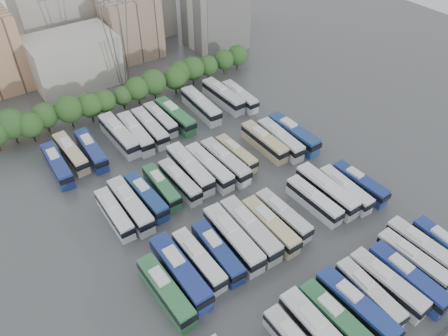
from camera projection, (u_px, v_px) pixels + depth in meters
ground at (239, 215)px, 74.77m from camera, size 220.00×220.00×0.00m
tree_line at (123, 92)px, 97.64m from camera, size 65.26×7.44×7.85m
city_buildings at (50, 37)px, 111.40m from camera, size 102.00×35.00×20.00m
apartment_tower at (215, 0)px, 117.35m from camera, size 14.00×14.00×26.00m
electricity_pylon at (113, 14)px, 94.82m from camera, size 9.00×6.91×33.83m
bus_r0_s5 at (319, 334)px, 56.12m from camera, size 2.93×13.27×4.16m
bus_r0_s6 at (337, 320)px, 57.72m from camera, size 3.04×12.43×3.88m
bus_r0_s7 at (356, 307)px, 59.12m from camera, size 3.44×13.02×4.05m
bus_r0_s8 at (369, 293)px, 60.99m from camera, size 2.99×11.59×3.61m
bus_r0_s9 at (387, 284)px, 62.05m from camera, size 3.20×12.39×3.85m
bus_r0_s10 at (407, 278)px, 62.71m from camera, size 2.95×12.69×3.97m
bus_r0_s11 at (413, 261)px, 65.21m from camera, size 3.08×11.93×3.71m
bus_r0_s12 at (422, 248)px, 67.06m from camera, size 3.07×12.09×3.77m
bus_r0_s13 at (447, 247)px, 67.22m from camera, size 2.92×11.76×3.67m
bus_r1_s1 at (166, 291)px, 61.09m from camera, size 3.03×12.47×3.89m
bus_r1_s2 at (180, 272)px, 63.35m from camera, size 2.98×13.66×4.29m
bus_r1_s3 at (199, 260)px, 65.30m from camera, size 2.74×11.83×3.70m
bus_r1_s4 at (218, 252)px, 66.44m from camera, size 3.09×12.03×3.74m
bus_r1_s5 at (233, 238)px, 68.16m from camera, size 3.35×13.63×4.25m
bus_r1_s6 at (250, 229)px, 69.57m from camera, size 3.22×13.57×4.24m
bus_r1_s7 at (270, 226)px, 70.44m from camera, size 2.69×12.29×3.86m
bus_r1_s8 at (283, 215)px, 72.31m from camera, size 2.88×11.72×3.66m
bus_r1_s10 at (314, 200)px, 75.02m from camera, size 2.86×11.60×3.62m
bus_r1_s11 at (327, 190)px, 76.56m from camera, size 3.05×13.19×4.13m
bus_r1_s12 at (345, 189)px, 77.15m from camera, size 2.89×11.51×3.59m
bus_r1_s13 at (360, 183)px, 78.41m from camera, size 3.00×11.41×3.55m
bus_r2_s1 at (115, 214)px, 72.65m from camera, size 2.59×11.38×3.56m
bus_r2_s2 at (131, 205)px, 73.82m from camera, size 2.88×12.91×4.05m
bus_r2_s3 at (146, 196)px, 75.73m from camera, size 2.97×11.79×3.67m
bus_r2_s4 at (161, 187)px, 77.78m from camera, size 2.73×11.13×3.47m
bus_r2_s5 at (180, 181)px, 78.76m from camera, size 2.77×11.46×3.58m
bus_r2_s6 at (190, 169)px, 80.98m from camera, size 3.17×13.46×4.21m
bus_r2_s7 at (209, 167)px, 81.50m from camera, size 3.09×12.79×3.99m
bus_r2_s8 at (225, 162)px, 82.68m from camera, size 3.17×12.92×4.03m
bus_r2_s9 at (236, 154)px, 85.05m from camera, size 2.71×10.88×3.39m
bus_r2_s11 at (264, 142)px, 87.59m from camera, size 2.70×12.32×3.87m
bus_r2_s12 at (280, 139)px, 88.13m from camera, size 3.34×12.62×3.92m
bus_r2_s13 at (293, 134)px, 89.43m from camera, size 3.12×13.20×4.12m
bus_r3_s0 at (57, 165)px, 82.11m from camera, size 2.91×12.21×3.81m
bus_r3_s1 at (71, 153)px, 84.93m from camera, size 3.13×12.10×3.77m
bus_r3_s2 at (91, 150)px, 85.59m from camera, size 2.96×12.18×3.80m
bus_r3_s4 at (119, 135)px, 88.99m from camera, size 3.26×13.68×4.27m
bus_r3_s5 at (135, 133)px, 89.65m from camera, size 3.42×13.06×4.06m
bus_r3_s6 at (150, 128)px, 91.20m from camera, size 3.04×12.80×4.00m
bus_r3_s7 at (160, 119)px, 93.96m from camera, size 2.53×11.34×3.55m
bus_r3_s8 at (175, 116)px, 94.54m from camera, size 3.24×12.86×4.01m
bus_r3_s10 at (201, 105)px, 97.57m from camera, size 3.34×13.38×4.17m
bus_r3_s12 at (223, 96)px, 100.67m from camera, size 3.22×13.42×4.19m
bus_r3_s13 at (240, 96)px, 101.01m from camera, size 2.90×11.82×3.69m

